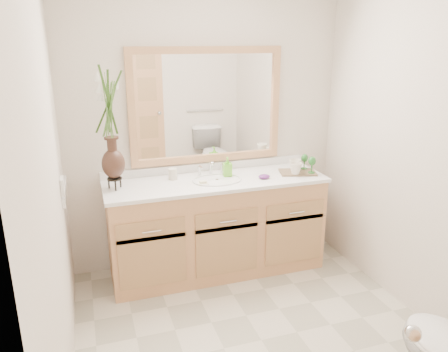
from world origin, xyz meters
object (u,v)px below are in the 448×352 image
object	(u,v)px
flower_vase	(110,115)
soap_bottle	(227,167)
tumbler	(173,174)
tray	(298,172)

from	to	relation	value
flower_vase	soap_bottle	distance (m)	1.07
flower_vase	soap_bottle	world-z (taller)	flower_vase
flower_vase	tumbler	world-z (taller)	flower_vase
flower_vase	tumbler	size ratio (longest dim) A/B	9.16
soap_bottle	tumbler	bearing A→B (deg)	-177.27
soap_bottle	tray	distance (m)	0.62
soap_bottle	tray	size ratio (longest dim) A/B	0.48
tumbler	soap_bottle	size ratio (longest dim) A/B	0.63
tumbler	flower_vase	bearing A→B (deg)	-168.73
tumbler	tray	distance (m)	1.08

